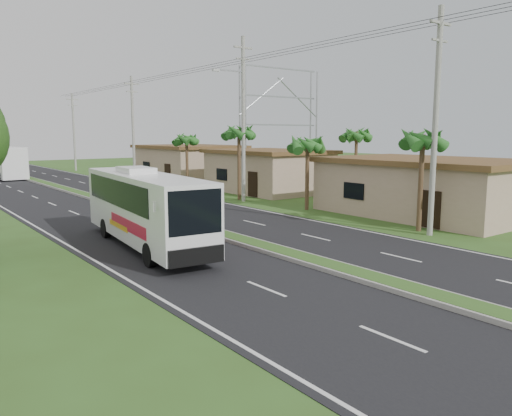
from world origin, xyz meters
TOP-DOWN VIEW (x-y plane):
  - ground at (0.00, 0.00)m, footprint 180.00×180.00m
  - road_asphalt at (0.00, 20.00)m, footprint 14.00×160.00m
  - median_strip at (0.00, 20.00)m, footprint 1.20×160.00m
  - lane_edge_left at (-6.70, 20.00)m, footprint 0.12×160.00m
  - lane_edge_right at (6.70, 20.00)m, footprint 0.12×160.00m
  - shop_near at (14.00, 6.00)m, footprint 8.60×12.60m
  - shop_mid at (14.00, 22.00)m, footprint 7.60×10.60m
  - shop_far at (14.00, 36.00)m, footprint 8.60×11.60m
  - palm_verge_a at (9.00, 3.00)m, footprint 2.40×2.40m
  - palm_verge_b at (9.40, 12.00)m, footprint 2.40×2.40m
  - palm_verge_c at (8.80, 19.00)m, footprint 2.40×2.40m
  - palm_verge_d at (9.30, 28.00)m, footprint 2.40×2.40m
  - palm_behind_shop at (17.50, 15.00)m, footprint 2.40×2.40m
  - utility_pole_a at (8.50, 2.00)m, footprint 1.60×0.28m
  - utility_pole_b at (8.47, 18.00)m, footprint 3.20×0.28m
  - utility_pole_c at (8.50, 38.00)m, footprint 1.60×0.28m
  - utility_pole_d at (8.50, 58.00)m, footprint 1.60×0.28m
  - billboard_lattice at (22.00, 30.00)m, footprint 10.18×1.18m
  - coach_bus_main at (-3.95, 8.20)m, footprint 3.35×11.04m
  - motorcyclist at (-1.83, 8.88)m, footprint 1.74×0.90m

SIDE VIEW (x-z plane):
  - ground at x=0.00m, z-range 0.00..0.00m
  - lane_edge_left at x=-6.70m, z-range 0.00..0.00m
  - lane_edge_right at x=6.70m, z-range 0.00..0.00m
  - road_asphalt at x=0.00m, z-range 0.00..0.02m
  - median_strip at x=0.00m, z-range 0.01..0.20m
  - motorcyclist at x=-1.83m, z-range -0.30..2.08m
  - shop_near at x=14.00m, z-range 0.02..3.54m
  - shop_mid at x=14.00m, z-range 0.02..3.69m
  - shop_far at x=14.00m, z-range 0.02..3.84m
  - coach_bus_main at x=-3.95m, z-range 0.18..3.69m
  - palm_verge_b at x=9.40m, z-range 1.83..6.88m
  - palm_verge_d at x=9.30m, z-range 1.92..7.17m
  - palm_verge_a at x=9.00m, z-range 2.02..7.47m
  - palm_behind_shop at x=17.50m, z-range 2.11..7.76m
  - palm_verge_c at x=8.80m, z-range 2.20..8.05m
  - utility_pole_d at x=8.50m, z-range 0.17..10.67m
  - utility_pole_a at x=8.50m, z-range 0.17..11.17m
  - utility_pole_c at x=8.50m, z-range 0.17..11.17m
  - utility_pole_b at x=8.47m, z-range 0.26..12.26m
  - billboard_lattice at x=22.00m, z-range 0.79..12.86m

